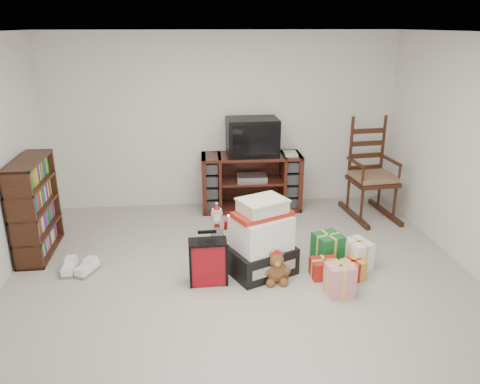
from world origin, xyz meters
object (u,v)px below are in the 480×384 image
(teddy_bear, at_px, (276,268))
(gift_cluster, at_px, (339,260))
(bookshelf, at_px, (35,209))
(red_suitcase, at_px, (208,262))
(sneaker_pair, at_px, (79,268))
(crt_television, at_px, (252,137))
(tv_stand, at_px, (251,182))
(mrs_claus_figurine, at_px, (217,230))
(rocking_chair, at_px, (370,181))
(gift_pile, at_px, (262,242))
(santa_figurine, at_px, (264,242))

(teddy_bear, height_order, gift_cluster, teddy_bear)
(bookshelf, relative_size, red_suitcase, 2.02)
(sneaker_pair, relative_size, crt_television, 0.54)
(tv_stand, bearing_deg, mrs_claus_figurine, -114.06)
(rocking_chair, height_order, gift_pile, rocking_chair)
(red_suitcase, bearing_deg, teddy_bear, -4.84)
(santa_figurine, bearing_deg, teddy_bear, -83.96)
(tv_stand, bearing_deg, teddy_bear, -88.88)
(santa_figurine, height_order, sneaker_pair, santa_figurine)
(tv_stand, bearing_deg, rocking_chair, -12.12)
(santa_figurine, xyz_separation_m, crt_television, (0.08, 1.64, 0.83))
(bookshelf, xyz_separation_m, rocking_chair, (4.32, 0.72, -0.06))
(gift_pile, bearing_deg, teddy_bear, -84.24)
(crt_television, bearing_deg, red_suitcase, -110.29)
(teddy_bear, bearing_deg, tv_stand, 89.39)
(red_suitcase, distance_m, mrs_claus_figurine, 0.87)
(santa_figurine, distance_m, mrs_claus_figurine, 0.67)
(red_suitcase, bearing_deg, gift_cluster, 3.00)
(teddy_bear, xyz_separation_m, gift_cluster, (0.73, 0.14, -0.02))
(rocking_chair, bearing_deg, mrs_claus_figurine, -165.66)
(rocking_chair, bearing_deg, teddy_bear, -139.59)
(tv_stand, height_order, sneaker_pair, tv_stand)
(gift_cluster, bearing_deg, santa_figurine, 157.21)
(mrs_claus_figurine, bearing_deg, gift_pile, -58.17)
(rocking_chair, bearing_deg, gift_cluster, -126.10)
(teddy_bear, distance_m, santa_figurine, 0.48)
(rocking_chair, bearing_deg, sneaker_pair, -166.56)
(tv_stand, bearing_deg, gift_cluster, -68.52)
(bookshelf, xyz_separation_m, mrs_claus_figurine, (2.11, -0.08, -0.34))
(bookshelf, bearing_deg, crt_television, 22.62)
(sneaker_pair, bearing_deg, bookshelf, 145.15)
(teddy_bear, bearing_deg, gift_cluster, 10.96)
(mrs_claus_figurine, relative_size, crt_television, 0.78)
(bookshelf, xyz_separation_m, crt_television, (2.69, 1.12, 0.53))
(gift_cluster, height_order, crt_television, crt_television)
(rocking_chair, distance_m, gift_pile, 2.33)
(mrs_claus_figurine, bearing_deg, crt_television, 63.88)
(gift_cluster, bearing_deg, gift_pile, 175.63)
(mrs_claus_figurine, xyz_separation_m, gift_cluster, (1.28, -0.77, -0.08))
(santa_figurine, height_order, mrs_claus_figurine, santa_figurine)
(bookshelf, distance_m, teddy_bear, 2.87)
(mrs_claus_figurine, xyz_separation_m, crt_television, (0.59, 1.20, 0.86))
(tv_stand, relative_size, red_suitcase, 2.54)
(rocking_chair, relative_size, sneaker_pair, 3.71)
(santa_figurine, bearing_deg, crt_television, 87.16)
(tv_stand, relative_size, gift_cluster, 1.32)
(gift_pile, relative_size, red_suitcase, 1.48)
(red_suitcase, bearing_deg, sneaker_pair, 164.95)
(red_suitcase, distance_m, crt_television, 2.34)
(gift_pile, xyz_separation_m, crt_television, (0.15, 1.90, 0.71))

